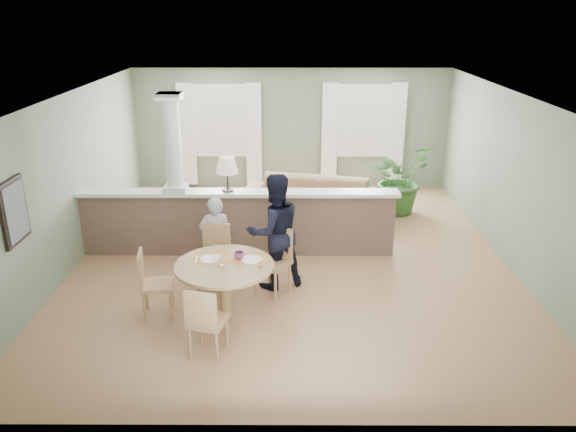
{
  "coord_description": "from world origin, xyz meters",
  "views": [
    {
      "loc": [
        -0.03,
        -8.54,
        3.94
      ],
      "look_at": [
        -0.06,
        -1.0,
        1.12
      ],
      "focal_mm": 35.0,
      "sensor_mm": 36.0,
      "label": 1
    }
  ],
  "objects_px": {
    "chair_far_man": "(275,258)",
    "chair_side": "(151,281)",
    "child_person": "(216,240)",
    "man_person": "(275,231)",
    "chair_far_boy": "(215,254)",
    "chair_near": "(205,319)",
    "sofa": "(312,200)",
    "houseplant": "(400,178)",
    "dining_table": "(225,275)"
  },
  "relations": [
    {
      "from": "chair_near",
      "to": "chair_far_boy",
      "type": "bearing_deg",
      "value": -72.41
    },
    {
      "from": "sofa",
      "to": "man_person",
      "type": "bearing_deg",
      "value": -90.01
    },
    {
      "from": "houseplant",
      "to": "dining_table",
      "type": "height_order",
      "value": "houseplant"
    },
    {
      "from": "chair_far_man",
      "to": "chair_side",
      "type": "xyz_separation_m",
      "value": [
        -1.64,
        -0.7,
        -0.02
      ]
    },
    {
      "from": "houseplant",
      "to": "chair_far_boy",
      "type": "xyz_separation_m",
      "value": [
        -3.31,
        -3.32,
        -0.17
      ]
    },
    {
      "from": "man_person",
      "to": "child_person",
      "type": "bearing_deg",
      "value": -33.03
    },
    {
      "from": "sofa",
      "to": "dining_table",
      "type": "relative_size",
      "value": 2.1
    },
    {
      "from": "chair_far_boy",
      "to": "dining_table",
      "type": "bearing_deg",
      "value": -65.05
    },
    {
      "from": "houseplant",
      "to": "chair_side",
      "type": "relative_size",
      "value": 1.51
    },
    {
      "from": "chair_near",
      "to": "child_person",
      "type": "relative_size",
      "value": 0.69
    },
    {
      "from": "houseplant",
      "to": "child_person",
      "type": "relative_size",
      "value": 1.05
    },
    {
      "from": "chair_side",
      "to": "houseplant",
      "type": "bearing_deg",
      "value": -53.41
    },
    {
      "from": "chair_far_boy",
      "to": "man_person",
      "type": "xyz_separation_m",
      "value": [
        0.88,
        0.05,
        0.34
      ]
    },
    {
      "from": "houseplant",
      "to": "chair_far_boy",
      "type": "height_order",
      "value": "houseplant"
    },
    {
      "from": "houseplant",
      "to": "chair_far_man",
      "type": "relative_size",
      "value": 1.44
    },
    {
      "from": "dining_table",
      "to": "chair_near",
      "type": "bearing_deg",
      "value": -98.59
    },
    {
      "from": "chair_far_boy",
      "to": "man_person",
      "type": "distance_m",
      "value": 0.94
    },
    {
      "from": "dining_table",
      "to": "child_person",
      "type": "bearing_deg",
      "value": 103.36
    },
    {
      "from": "dining_table",
      "to": "chair_far_boy",
      "type": "relative_size",
      "value": 1.34
    },
    {
      "from": "chair_far_boy",
      "to": "houseplant",
      "type": "bearing_deg",
      "value": 54.05
    },
    {
      "from": "chair_far_man",
      "to": "child_person",
      "type": "relative_size",
      "value": 0.73
    },
    {
      "from": "chair_far_man",
      "to": "man_person",
      "type": "height_order",
      "value": "man_person"
    },
    {
      "from": "dining_table",
      "to": "chair_far_boy",
      "type": "xyz_separation_m",
      "value": [
        -0.25,
        0.88,
        -0.09
      ]
    },
    {
      "from": "sofa",
      "to": "dining_table",
      "type": "bearing_deg",
      "value": -95.83
    },
    {
      "from": "sofa",
      "to": "chair_far_man",
      "type": "height_order",
      "value": "chair_far_man"
    },
    {
      "from": "chair_side",
      "to": "child_person",
      "type": "relative_size",
      "value": 0.69
    },
    {
      "from": "chair_near",
      "to": "man_person",
      "type": "bearing_deg",
      "value": -98.4
    },
    {
      "from": "child_person",
      "to": "houseplant",
      "type": "bearing_deg",
      "value": -147.03
    },
    {
      "from": "houseplant",
      "to": "man_person",
      "type": "height_order",
      "value": "man_person"
    },
    {
      "from": "dining_table",
      "to": "chair_far_man",
      "type": "bearing_deg",
      "value": 49.34
    },
    {
      "from": "chair_far_man",
      "to": "chair_near",
      "type": "height_order",
      "value": "chair_far_man"
    },
    {
      "from": "sofa",
      "to": "chair_side",
      "type": "relative_size",
      "value": 2.93
    },
    {
      "from": "sofa",
      "to": "man_person",
      "type": "height_order",
      "value": "man_person"
    },
    {
      "from": "dining_table",
      "to": "chair_far_boy",
      "type": "distance_m",
      "value": 0.92
    },
    {
      "from": "houseplant",
      "to": "chair_side",
      "type": "distance_m",
      "value": 5.81
    },
    {
      "from": "chair_near",
      "to": "chair_side",
      "type": "height_order",
      "value": "chair_side"
    },
    {
      "from": "chair_near",
      "to": "child_person",
      "type": "distance_m",
      "value": 2.02
    },
    {
      "from": "sofa",
      "to": "houseplant",
      "type": "distance_m",
      "value": 1.87
    },
    {
      "from": "child_person",
      "to": "sofa",
      "type": "bearing_deg",
      "value": -130.51
    },
    {
      "from": "child_person",
      "to": "man_person",
      "type": "xyz_separation_m",
      "value": [
        0.89,
        -0.15,
        0.2
      ]
    },
    {
      "from": "chair_far_boy",
      "to": "chair_near",
      "type": "relative_size",
      "value": 1.05
    },
    {
      "from": "chair_near",
      "to": "houseplant",
      "type": "bearing_deg",
      "value": -107.96
    },
    {
      "from": "sofa",
      "to": "chair_far_boy",
      "type": "distance_m",
      "value": 3.22
    },
    {
      "from": "child_person",
      "to": "man_person",
      "type": "bearing_deg",
      "value": 160.22
    },
    {
      "from": "sofa",
      "to": "man_person",
      "type": "relative_size",
      "value": 1.57
    },
    {
      "from": "houseplant",
      "to": "chair_far_boy",
      "type": "bearing_deg",
      "value": -134.92
    },
    {
      "from": "dining_table",
      "to": "houseplant",
      "type": "bearing_deg",
      "value": 53.97
    },
    {
      "from": "chair_near",
      "to": "child_person",
      "type": "bearing_deg",
      "value": -72.62
    },
    {
      "from": "sofa",
      "to": "child_person",
      "type": "relative_size",
      "value": 2.03
    },
    {
      "from": "chair_far_boy",
      "to": "chair_near",
      "type": "xyz_separation_m",
      "value": [
        0.11,
        -1.81,
        -0.03
      ]
    }
  ]
}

